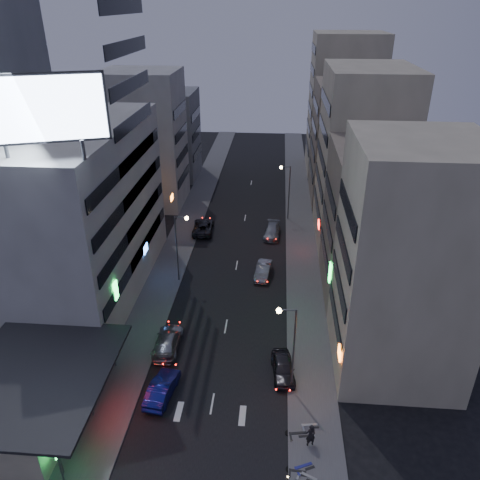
# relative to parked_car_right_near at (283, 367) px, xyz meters

# --- Properties ---
(ground) EXTENTS (180.00, 180.00, 0.00)m
(ground) POSITION_rel_parked_car_right_near_xyz_m (-5.60, -7.78, -0.76)
(ground) COLOR black
(ground) RESTS_ON ground
(sidewalk_left) EXTENTS (4.00, 120.00, 0.12)m
(sidewalk_left) POSITION_rel_parked_car_right_near_xyz_m (-13.60, 22.22, -0.70)
(sidewalk_left) COLOR #4C4C4F
(sidewalk_left) RESTS_ON ground
(sidewalk_right) EXTENTS (4.00, 120.00, 0.12)m
(sidewalk_right) POSITION_rel_parked_car_right_near_xyz_m (2.40, 22.22, -0.70)
(sidewalk_right) COLOR #4C4C4F
(sidewalk_right) RESTS_ON ground
(food_court) EXTENTS (11.00, 13.00, 3.88)m
(food_court) POSITION_rel_parked_car_right_near_xyz_m (-19.50, -5.78, 1.22)
(food_court) COLOR beige
(food_court) RESTS_ON ground
(white_building) EXTENTS (14.00, 24.00, 18.00)m
(white_building) POSITION_rel_parked_car_right_near_xyz_m (-22.60, 12.22, 8.24)
(white_building) COLOR beige
(white_building) RESTS_ON ground
(shophouse_near) EXTENTS (10.00, 11.00, 20.00)m
(shophouse_near) POSITION_rel_parked_car_right_near_xyz_m (9.40, 2.72, 9.24)
(shophouse_near) COLOR beige
(shophouse_near) RESTS_ON ground
(shophouse_mid) EXTENTS (11.00, 12.00, 16.00)m
(shophouse_mid) POSITION_rel_parked_car_right_near_xyz_m (9.90, 14.22, 7.24)
(shophouse_mid) COLOR gray
(shophouse_mid) RESTS_ON ground
(shophouse_far) EXTENTS (10.00, 14.00, 22.00)m
(shophouse_far) POSITION_rel_parked_car_right_near_xyz_m (9.40, 27.22, 10.24)
(shophouse_far) COLOR beige
(shophouse_far) RESTS_ON ground
(far_left_a) EXTENTS (11.00, 10.00, 20.00)m
(far_left_a) POSITION_rel_parked_car_right_near_xyz_m (-21.10, 37.22, 9.24)
(far_left_a) COLOR beige
(far_left_a) RESTS_ON ground
(far_left_b) EXTENTS (12.00, 10.00, 15.00)m
(far_left_b) POSITION_rel_parked_car_right_near_xyz_m (-21.60, 50.22, 6.74)
(far_left_b) COLOR gray
(far_left_b) RESTS_ON ground
(far_right_a) EXTENTS (11.00, 12.00, 18.00)m
(far_right_a) POSITION_rel_parked_car_right_near_xyz_m (9.90, 42.22, 8.24)
(far_right_a) COLOR gray
(far_right_a) RESTS_ON ground
(far_right_b) EXTENTS (12.00, 12.00, 24.00)m
(far_right_b) POSITION_rel_parked_car_right_near_xyz_m (10.40, 56.22, 11.24)
(far_right_b) COLOR beige
(far_right_b) RESTS_ON ground
(billboard) EXTENTS (9.52, 3.75, 6.20)m
(billboard) POSITION_rel_parked_car_right_near_xyz_m (-18.59, 2.19, 20.90)
(billboard) COLOR #595B60
(billboard) RESTS_ON white_building
(street_lamp_right_near) EXTENTS (1.60, 0.44, 8.02)m
(street_lamp_right_near) POSITION_rel_parked_car_right_near_xyz_m (0.30, -1.78, 4.60)
(street_lamp_right_near) COLOR #595B60
(street_lamp_right_near) RESTS_ON sidewalk_right
(street_lamp_left) EXTENTS (1.60, 0.44, 8.02)m
(street_lamp_left) POSITION_rel_parked_car_right_near_xyz_m (-11.50, 14.22, 4.60)
(street_lamp_left) COLOR #595B60
(street_lamp_left) RESTS_ON sidewalk_left
(street_lamp_right_far) EXTENTS (1.60, 0.44, 8.02)m
(street_lamp_right_far) POSITION_rel_parked_car_right_near_xyz_m (0.30, 32.22, 4.60)
(street_lamp_right_far) COLOR #595B60
(street_lamp_right_far) RESTS_ON sidewalk_right
(parked_car_right_near) EXTENTS (2.33, 4.67, 1.53)m
(parked_car_right_near) POSITION_rel_parked_car_right_near_xyz_m (0.00, 0.00, 0.00)
(parked_car_right_near) COLOR #2B2A2F
(parked_car_right_near) RESTS_ON ground
(parked_car_right_mid) EXTENTS (2.09, 4.65, 1.48)m
(parked_car_right_mid) POSITION_rel_parked_car_right_near_xyz_m (-2.31, 16.03, -0.02)
(parked_car_right_mid) COLOR #96999D
(parked_car_right_mid) RESTS_ON ground
(parked_car_left) EXTENTS (3.04, 5.92, 1.60)m
(parked_car_left) POSITION_rel_parked_car_right_near_xyz_m (-11.06, 27.05, 0.04)
(parked_car_left) COLOR #29282E
(parked_car_left) RESTS_ON ground
(parked_car_right_far) EXTENTS (2.34, 5.13, 1.46)m
(parked_car_right_far) POSITION_rel_parked_car_right_near_xyz_m (-1.51, 26.54, -0.04)
(parked_car_right_far) COLOR gray
(parked_car_right_far) RESTS_ON ground
(road_car_blue) EXTENTS (2.23, 4.90, 1.56)m
(road_car_blue) POSITION_rel_parked_car_right_near_xyz_m (-9.73, -3.24, 0.02)
(road_car_blue) COLOR navy
(road_car_blue) RESTS_ON ground
(road_car_silver) EXTENTS (2.27, 5.49, 1.59)m
(road_car_silver) POSITION_rel_parked_car_right_near_xyz_m (-10.56, 2.62, 0.03)
(road_car_silver) COLOR #95989D
(road_car_silver) RESTS_ON ground
(person) EXTENTS (0.82, 0.67, 1.95)m
(person) POSITION_rel_parked_car_right_near_xyz_m (1.96, -7.12, 0.33)
(person) COLOR black
(person) RESTS_ON sidewalk_right
(scooter_black_a) EXTENTS (0.71, 1.80, 1.08)m
(scooter_black_a) POSITION_rel_parked_car_right_near_xyz_m (1.65, -9.27, -0.11)
(scooter_black_a) COLOR black
(scooter_black_a) RESTS_ON sidewalk_right
(scooter_silver_a) EXTENTS (1.38, 2.00, 1.17)m
(scooter_silver_a) POSITION_rel_parked_car_right_near_xyz_m (2.38, -9.82, -0.06)
(scooter_silver_a) COLOR gray
(scooter_silver_a) RESTS_ON sidewalk_right
(scooter_blue) EXTENTS (1.38, 2.04, 1.19)m
(scooter_blue) POSITION_rel_parked_car_right_near_xyz_m (2.00, -8.52, -0.05)
(scooter_blue) COLOR navy
(scooter_blue) RESTS_ON sidewalk_right
(scooter_black_b) EXTENTS (0.99, 2.08, 1.22)m
(scooter_black_b) POSITION_rel_parked_car_right_near_xyz_m (1.79, -5.95, -0.03)
(scooter_black_b) COLOR black
(scooter_black_b) RESTS_ON sidewalk_right
(scooter_silver_b) EXTENTS (0.89, 1.91, 1.12)m
(scooter_silver_b) POSITION_rel_parked_car_right_near_xyz_m (2.64, -5.12, -0.08)
(scooter_silver_b) COLOR #A7AAAE
(scooter_silver_b) RESTS_ON sidewalk_right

